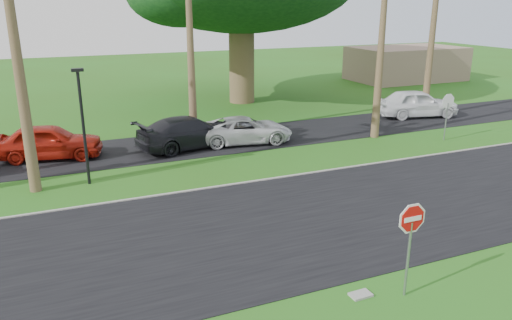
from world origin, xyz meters
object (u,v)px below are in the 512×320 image
object	(u,v)px
car_minivan	(246,130)
car_pickup	(417,103)
stop_sign_far	(448,107)
car_red	(49,142)
car_dark	(190,132)
stop_sign_near	(411,231)

from	to	relation	value
car_minivan	car_pickup	xyz separation A→B (m)	(12.26, 1.37, 0.20)
stop_sign_far	car_red	world-z (taller)	stop_sign_far
stop_sign_far	car_minivan	xyz separation A→B (m)	(-9.87, 3.68, -1.10)
car_dark	car_pickup	size ratio (longest dim) A/B	1.06
stop_sign_near	stop_sign_far	world-z (taller)	same
stop_sign_far	car_red	distance (m)	19.93
car_dark	car_pickup	xyz separation A→B (m)	(15.18, 1.11, 0.08)
stop_sign_near	car_red	world-z (taller)	stop_sign_near
stop_sign_near	car_red	xyz separation A→B (m)	(-7.83, 15.73, -0.96)
car_red	car_dark	size ratio (longest dim) A/B	0.88
car_pickup	stop_sign_near	bearing A→B (deg)	152.29
stop_sign_near	stop_sign_far	bearing A→B (deg)	43.73
car_dark	car_minivan	size ratio (longest dim) A/B	1.12
stop_sign_far	car_pickup	xyz separation A→B (m)	(2.39, 5.05, -0.91)
stop_sign_near	car_dark	size ratio (longest dim) A/B	0.48
stop_sign_near	car_minivan	bearing A→B (deg)	83.67
stop_sign_far	car_dark	distance (m)	13.42
stop_sign_far	car_red	xyz separation A→B (m)	(-19.33, 4.73, -0.96)
stop_sign_far	car_red	bearing A→B (deg)	-13.75
car_minivan	car_red	bearing A→B (deg)	93.14
stop_sign_near	car_pickup	distance (m)	21.24
stop_sign_near	car_minivan	xyz separation A→B (m)	(1.63, 14.68, -1.10)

